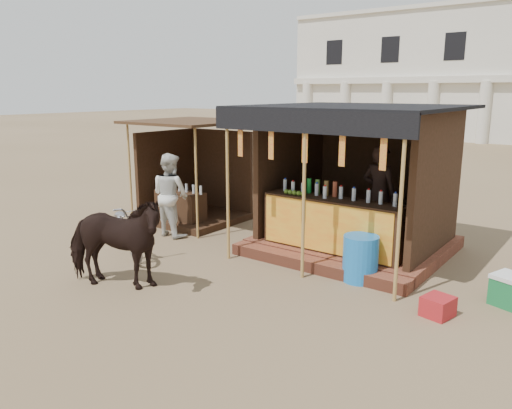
% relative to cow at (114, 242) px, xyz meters
% --- Properties ---
extents(ground, '(120.00, 120.00, 0.00)m').
position_rel_cow_xyz_m(ground, '(1.11, 0.60, -0.75)').
color(ground, '#846B4C').
rests_on(ground, ground).
extents(main_stall, '(3.60, 3.61, 2.78)m').
position_rel_cow_xyz_m(main_stall, '(2.14, 3.96, 0.29)').
color(main_stall, brown).
rests_on(main_stall, ground).
extents(secondary_stall, '(2.40, 2.40, 2.38)m').
position_rel_cow_xyz_m(secondary_stall, '(-2.06, 3.83, 0.11)').
color(secondary_stall, '#392014').
rests_on(secondary_stall, ground).
extents(cow, '(1.94, 1.45, 1.49)m').
position_rel_cow_xyz_m(cow, '(0.00, 0.00, 0.00)').
color(cow, black).
rests_on(cow, ground).
extents(motorbike, '(2.08, 1.45, 1.04)m').
position_rel_cow_xyz_m(motorbike, '(-1.16, 1.17, -0.23)').
color(motorbike, gray).
rests_on(motorbike, ground).
extents(bystander, '(0.91, 0.73, 1.77)m').
position_rel_cow_xyz_m(bystander, '(-1.46, 2.60, 0.14)').
color(bystander, silver).
rests_on(bystander, ground).
extents(blue_barrel, '(0.70, 0.70, 0.76)m').
position_rel_cow_xyz_m(blue_barrel, '(2.94, 2.60, -0.37)').
color(blue_barrel, blue).
rests_on(blue_barrel, ground).
extents(red_crate, '(0.44, 0.46, 0.28)m').
position_rel_cow_xyz_m(red_crate, '(4.38, 2.02, -0.61)').
color(red_crate, '#A91C20').
rests_on(red_crate, ground).
extents(background_building, '(26.00, 7.45, 8.18)m').
position_rel_cow_xyz_m(background_building, '(-0.89, 30.54, 3.23)').
color(background_building, silver).
rests_on(background_building, ground).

